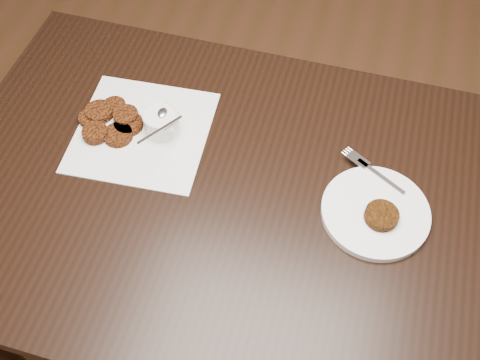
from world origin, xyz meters
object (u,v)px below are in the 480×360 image
(sauce_ramekin, at_px, (160,113))
(napkin, at_px, (142,132))
(table, at_px, (246,270))
(plate_with_patty, at_px, (376,210))

(sauce_ramekin, bearing_deg, napkin, -159.40)
(table, distance_m, plate_with_patty, 0.47)
(napkin, distance_m, sauce_ramekin, 0.08)
(table, xyz_separation_m, plate_with_patty, (0.27, 0.03, 0.39))
(table, relative_size, napkin, 4.49)
(table, height_order, napkin, napkin)
(napkin, relative_size, plate_with_patty, 1.33)
(napkin, distance_m, plate_with_patty, 0.55)
(table, distance_m, napkin, 0.48)
(napkin, xyz_separation_m, plate_with_patty, (0.55, -0.07, 0.01))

